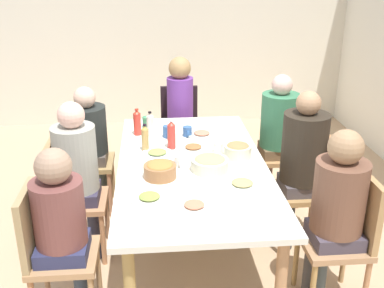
{
  "coord_description": "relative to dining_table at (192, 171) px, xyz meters",
  "views": [
    {
      "loc": [
        3.12,
        -0.28,
        2.13
      ],
      "look_at": [
        0.0,
        0.0,
        0.87
      ],
      "focal_mm": 43.64,
      "sensor_mm": 36.0,
      "label": 1
    }
  ],
  "objects": [
    {
      "name": "ground_plane",
      "position": [
        0.0,
        0.0,
        -0.65
      ],
      "size": [
        7.25,
        7.25,
        0.0
      ],
      "primitive_type": "plane",
      "color": "tan"
    },
    {
      "name": "wall_left",
      "position": [
        -3.08,
        0.0,
        0.65
      ],
      "size": [
        0.12,
        4.85,
        2.6
      ],
      "primitive_type": "cube",
      "color": "beige",
      "rests_on": "ground_plane"
    },
    {
      "name": "dining_table",
      "position": [
        0.0,
        0.0,
        0.0
      ],
      "size": [
        2.09,
        1.08,
        0.72
      ],
      "color": "silver",
      "rests_on": "ground_plane"
    },
    {
      "name": "chair_0",
      "position": [
        0.7,
        0.92,
        -0.14
      ],
      "size": [
        0.4,
        0.4,
        0.9
      ],
      "color": "#A97D57",
      "rests_on": "ground_plane"
    },
    {
      "name": "person_0",
      "position": [
        0.7,
        0.83,
        0.08
      ],
      "size": [
        0.32,
        0.32,
        1.21
      ],
      "color": "#3E4849",
      "rests_on": "ground_plane"
    },
    {
      "name": "chair_1",
      "position": [
        -0.7,
        -0.92,
        -0.14
      ],
      "size": [
        0.4,
        0.4,
        0.9
      ],
      "color": "#A48552",
      "rests_on": "ground_plane"
    },
    {
      "name": "person_1",
      "position": [
        -0.7,
        -0.83,
        0.03
      ],
      "size": [
        0.33,
        0.33,
        1.13
      ],
      "color": "#353543",
      "rests_on": "ground_plane"
    },
    {
      "name": "chair_2",
      "position": [
        0.7,
        -0.92,
        -0.14
      ],
      "size": [
        0.4,
        0.4,
        0.9
      ],
      "color": "#AB7F55",
      "rests_on": "ground_plane"
    },
    {
      "name": "person_2",
      "position": [
        0.7,
        -0.83,
        0.04
      ],
      "size": [
        0.3,
        0.3,
        1.15
      ],
      "color": "#353042",
      "rests_on": "ground_plane"
    },
    {
      "name": "chair_3",
      "position": [
        -0.7,
        0.92,
        -0.14
      ],
      "size": [
        0.4,
        0.4,
        0.9
      ],
      "color": "#B18351",
      "rests_on": "ground_plane"
    },
    {
      "name": "person_3",
      "position": [
        -0.7,
        0.83,
        0.07
      ],
      "size": [
        0.33,
        0.33,
        1.2
      ],
      "color": "brown",
      "rests_on": "ground_plane"
    },
    {
      "name": "chair_4",
      "position": [
        0.0,
        -0.92,
        -0.14
      ],
      "size": [
        0.4,
        0.4,
        0.9
      ],
      "color": "#B37D56",
      "rests_on": "ground_plane"
    },
    {
      "name": "person_4",
      "position": [
        0.0,
        -0.83,
        0.07
      ],
      "size": [
        0.31,
        0.31,
        1.21
      ],
      "color": "#2D2C4F",
      "rests_on": "ground_plane"
    },
    {
      "name": "chair_5",
      "position": [
        0.0,
        0.92,
        -0.14
      ],
      "size": [
        0.4,
        0.4,
        0.9
      ],
      "color": "#A57C49",
      "rests_on": "ground_plane"
    },
    {
      "name": "person_5",
      "position": [
        -0.0,
        0.83,
        0.1
      ],
      "size": [
        0.34,
        0.34,
        1.25
      ],
      "color": "#3C4147",
      "rests_on": "ground_plane"
    },
    {
      "name": "chair_6",
      "position": [
        -1.42,
        0.0,
        -0.14
      ],
      "size": [
        0.4,
        0.4,
        0.9
      ],
      "color": "black",
      "rests_on": "ground_plane"
    },
    {
      "name": "person_6",
      "position": [
        -1.33,
        0.0,
        0.08
      ],
      "size": [
        0.3,
        0.3,
        1.24
      ],
      "color": "#453A48",
      "rests_on": "ground_plane"
    },
    {
      "name": "plate_0",
      "position": [
        0.54,
        -0.31,
        0.08
      ],
      "size": [
        0.24,
        0.24,
        0.04
      ],
      "color": "white",
      "rests_on": "dining_table"
    },
    {
      "name": "plate_1",
      "position": [
        0.67,
        -0.05,
        0.08
      ],
      "size": [
        0.22,
        0.22,
        0.04
      ],
      "color": "white",
      "rests_on": "dining_table"
    },
    {
      "name": "plate_2",
      "position": [
        0.4,
        0.3,
        0.08
      ],
      "size": [
        0.26,
        0.26,
        0.04
      ],
      "color": "silver",
      "rests_on": "dining_table"
    },
    {
      "name": "plate_3",
      "position": [
        -0.55,
        0.13,
        0.08
      ],
      "size": [
        0.24,
        0.24,
        0.04
      ],
      "color": "silver",
      "rests_on": "dining_table"
    },
    {
      "name": "plate_4",
      "position": [
        -0.25,
        0.03,
        0.08
      ],
      "size": [
        0.23,
        0.23,
        0.04
      ],
      "color": "silver",
      "rests_on": "dining_table"
    },
    {
      "name": "plate_5",
      "position": [
        -0.17,
        -0.25,
        0.08
      ],
      "size": [
        0.26,
        0.26,
        0.04
      ],
      "color": "white",
      "rests_on": "dining_table"
    },
    {
      "name": "bowl_0",
      "position": [
        -0.08,
        0.35,
        0.12
      ],
      "size": [
        0.21,
        0.21,
        0.11
      ],
      "color": "beige",
      "rests_on": "dining_table"
    },
    {
      "name": "bowl_1",
      "position": [
        0.22,
        -0.24,
        0.12
      ],
      "size": [
        0.22,
        0.22,
        0.11
      ],
      "color": "#9D673E",
      "rests_on": "dining_table"
    },
    {
      "name": "bowl_2",
      "position": [
        0.14,
        0.11,
        0.12
      ],
      "size": [
        0.27,
        0.27,
        0.1
      ],
      "color": "beige",
      "rests_on": "dining_table"
    },
    {
      "name": "cup_0",
      "position": [
        -0.8,
        -0.33,
        0.12
      ],
      "size": [
        0.11,
        0.08,
        0.1
      ],
      "color": "#3F8C5D",
      "rests_on": "dining_table"
    },
    {
      "name": "cup_1",
      "position": [
        -0.18,
        0.22,
        0.11
      ],
      "size": [
        0.11,
        0.07,
        0.08
      ],
      "color": "white",
      "rests_on": "dining_table"
    },
    {
      "name": "cup_2",
      "position": [
        0.04,
        -0.1,
        0.1
      ],
      "size": [
        0.11,
        0.08,
        0.08
      ],
      "color": "silver",
      "rests_on": "dining_table"
    },
    {
      "name": "cup_3",
      "position": [
        -0.54,
        -0.16,
        0.12
      ],
      "size": [
        0.11,
        0.08,
        0.1
      ],
      "color": "#365C97",
      "rests_on": "dining_table"
    },
    {
      "name": "cup_4",
      "position": [
        -0.55,
        0.01,
        0.11
      ],
      "size": [
        0.11,
        0.07,
        0.08
      ],
      "color": "#345B96",
      "rests_on": "dining_table"
    },
    {
      "name": "bottle_0",
      "position": [
        -0.63,
        -0.41,
        0.18
      ],
      "size": [
        0.06,
        0.06,
        0.23
      ],
      "color": "red",
      "rests_on": "dining_table"
    },
    {
      "name": "bottle_1",
      "position": [
        -0.59,
        -0.3,
        0.17
      ],
      "size": [
        0.06,
        0.06,
        0.21
      ],
      "color": "silver",
      "rests_on": "dining_table"
    },
    {
      "name": "bottle_2",
      "position": [
        -0.3,
        -0.14,
        0.18
      ],
      "size": [
        0.06,
        0.06,
        0.24
      ],
      "color": "red",
      "rests_on": "dining_table"
    },
    {
      "name": "bottle_3",
      "position": [
        -0.27,
        -0.34,
        0.17
      ],
      "size": [
        0.05,
        0.05,
        0.22
      ],
      "color": "tan",
      "rests_on": "dining_table"
    }
  ]
}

